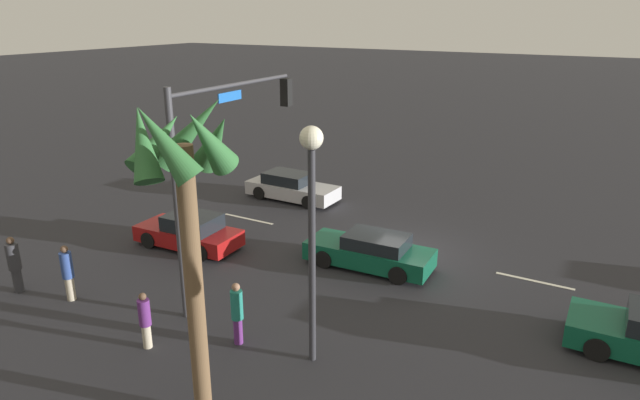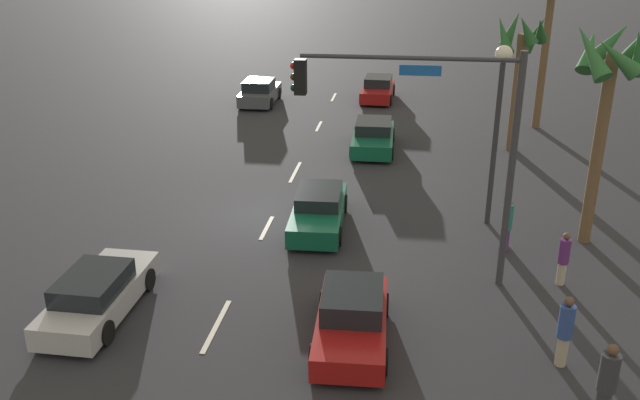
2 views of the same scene
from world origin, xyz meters
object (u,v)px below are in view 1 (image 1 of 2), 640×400
car_2 (291,187)px  pedestrian_3 (14,263)px  streetlamp (312,203)px  pedestrian_0 (68,272)px  car_4 (371,252)px  car_1 (189,232)px  pedestrian_2 (237,312)px  palm_tree_0 (184,180)px  traffic_signal (220,151)px  pedestrian_1 (145,319)px

car_2 → pedestrian_3: (2.58, 12.32, 0.39)m
car_2 → streetlamp: size_ratio=0.73×
pedestrian_0 → streetlamp: bearing=-172.8°
streetlamp → pedestrian_3: size_ratio=3.24×
car_4 → pedestrian_0: (7.14, 6.84, 0.38)m
car_1 → streetlamp: (-7.82, 3.99, 3.70)m
pedestrian_3 → pedestrian_2: bearing=-171.8°
pedestrian_0 → pedestrian_3: pedestrian_3 is taller
car_1 → pedestrian_2: (-5.69, 4.35, 0.35)m
car_2 → pedestrian_0: size_ratio=2.44×
pedestrian_3 → palm_tree_0: 10.21m
traffic_signal → palm_tree_0: 6.10m
traffic_signal → pedestrian_0: 6.08m
car_4 → streetlamp: streetlamp is taller
car_2 → streetlamp: streetlamp is taller
car_4 → streetlamp: bearing=100.3°
pedestrian_1 → pedestrian_3: pedestrian_3 is taller
car_2 → traffic_signal: bearing=109.8°
car_4 → pedestrian_0: pedestrian_0 is taller
car_2 → pedestrian_2: (-5.42, 11.16, 0.36)m
car_1 → car_2: (-0.26, -6.81, -0.01)m
pedestrian_2 → pedestrian_1: bearing=34.6°
pedestrian_1 → pedestrian_3: size_ratio=0.86×
car_4 → pedestrian_1: pedestrian_1 is taller
car_2 → pedestrian_3: bearing=78.2°
car_1 → pedestrian_1: size_ratio=2.54×
traffic_signal → pedestrian_3: traffic_signal is taller
pedestrian_3 → palm_tree_0: palm_tree_0 is taller
car_4 → pedestrian_3: pedestrian_3 is taller
traffic_signal → pedestrian_2: bearing=133.6°
streetlamp → pedestrian_0: 8.91m
pedestrian_1 → palm_tree_0: (-3.04, 1.28, 4.63)m
palm_tree_0 → pedestrian_3: bearing=-9.4°
streetlamp → pedestrian_3: streetlamp is taller
pedestrian_1 → pedestrian_3: (6.00, -0.22, 0.14)m
streetlamp → pedestrian_2: size_ratio=3.40×
pedestrian_1 → palm_tree_0: 5.68m
streetlamp → pedestrian_0: bearing=7.2°
pedestrian_2 → car_1: bearing=-37.4°
pedestrian_0 → pedestrian_2: 6.09m
traffic_signal → streetlamp: 4.86m
pedestrian_0 → pedestrian_1: (-4.05, 0.71, -0.11)m
car_2 → palm_tree_0: palm_tree_0 is taller
car_4 → pedestrian_2: size_ratio=2.50×
car_2 → pedestrian_3: 12.59m
traffic_signal → pedestrian_1: bearing=94.1°
car_1 → palm_tree_0: palm_tree_0 is taller
streetlamp → traffic_signal: bearing=-24.7°
palm_tree_0 → streetlamp: bearing=-110.0°
traffic_signal → pedestrian_1: 5.33m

